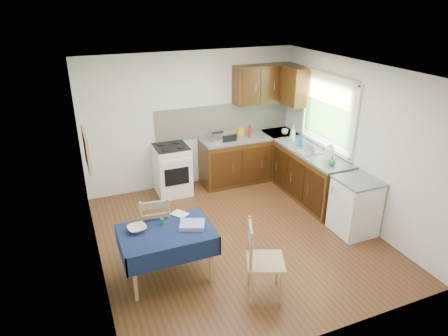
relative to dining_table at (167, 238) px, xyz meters
name	(u,v)px	position (x,y,z in m)	size (l,w,h in m)	color
floor	(237,236)	(1.21, 0.51, -0.59)	(4.20, 4.20, 0.00)	#4B2F14
ceiling	(240,70)	(1.21, 0.51, 1.91)	(4.00, 4.20, 0.02)	silver
wall_back	(192,120)	(1.21, 2.61, 0.66)	(4.00, 0.02, 2.50)	silver
wall_front	(329,239)	(1.21, -1.59, 0.66)	(4.00, 0.02, 2.50)	silver
wall_left	(90,185)	(-0.79, 0.51, 0.66)	(0.02, 4.20, 2.50)	silver
wall_right	(354,142)	(3.21, 0.51, 0.66)	(0.02, 4.20, 2.50)	silver
base_cabinets	(276,167)	(2.57, 1.77, -0.16)	(1.90, 2.30, 0.86)	#371C09
worktop_back	(250,137)	(2.26, 2.31, 0.29)	(1.90, 0.60, 0.04)	slate
worktop_right	(313,153)	(2.91, 1.16, 0.29)	(0.60, 1.70, 0.04)	slate
worktop_corner	(279,133)	(2.91, 2.31, 0.29)	(0.60, 0.60, 0.04)	slate
splashback	(225,119)	(1.86, 2.60, 0.61)	(2.70, 0.02, 0.60)	silver
upper_cabinets	(274,84)	(2.73, 2.31, 1.26)	(1.20, 0.85, 0.70)	#371C09
stove	(172,170)	(0.71, 2.31, -0.13)	(0.60, 0.61, 0.92)	white
window	(329,107)	(3.18, 1.21, 1.06)	(0.04, 1.48, 1.26)	#2D5C26
fridge	(355,206)	(2.91, -0.04, -0.15)	(0.58, 0.60, 0.89)	white
corkboard	(86,150)	(-0.76, 0.81, 1.01)	(0.04, 0.62, 0.47)	#A18B50
dining_table	(167,238)	(0.00, 0.00, 0.00)	(1.16, 0.78, 0.70)	#0D1937
chair_far	(155,226)	(-0.05, 0.46, -0.08)	(0.47, 0.47, 0.97)	#A18B50
chair_near	(261,258)	(0.95, -0.74, -0.07)	(0.57, 0.57, 0.99)	#A18B50
toaster	(218,137)	(1.58, 2.25, 0.40)	(0.25, 0.16, 0.19)	silver
sandwich_press	(228,136)	(1.78, 2.27, 0.38)	(0.27, 0.23, 0.16)	black
sauce_bottle	(250,131)	(2.23, 2.25, 0.43)	(0.05, 0.05, 0.24)	red
yellow_packet	(240,132)	(2.10, 2.39, 0.39)	(0.12, 0.08, 0.16)	gold
dish_rack	(309,151)	(2.83, 1.15, 0.33)	(0.38, 0.29, 0.18)	gray
kettle	(330,153)	(2.96, 0.76, 0.43)	(0.16, 0.16, 0.27)	white
cup	(285,132)	(2.93, 2.15, 0.36)	(0.13, 0.13, 0.10)	silver
soap_bottle_a	(293,133)	(2.89, 1.80, 0.44)	(0.11, 0.11, 0.27)	white
soap_bottle_b	(302,140)	(2.88, 1.48, 0.41)	(0.10, 0.10, 0.21)	#1F6EB7
soap_bottle_c	(332,161)	(2.84, 0.53, 0.39)	(0.12, 0.12, 0.16)	#258A3A
plate_bowl	(137,228)	(-0.33, 0.14, 0.13)	(0.23, 0.23, 0.06)	beige
book	(176,217)	(0.20, 0.27, 0.11)	(0.16, 0.21, 0.02)	white
spice_jar	(162,221)	(-0.01, 0.16, 0.15)	(0.04, 0.04, 0.09)	#238032
tea_towel	(192,225)	(0.33, -0.03, 0.13)	(0.31, 0.24, 0.05)	#283994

